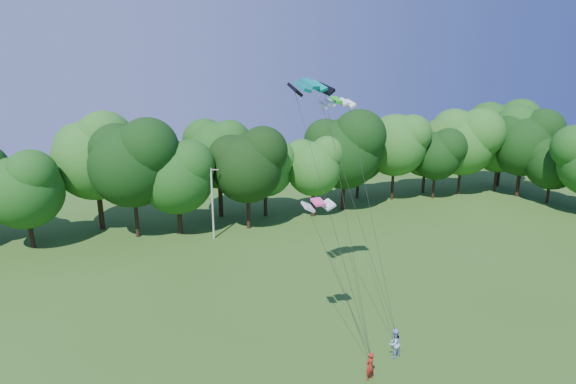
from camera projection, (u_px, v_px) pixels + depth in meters
name	position (u px, v px, depth m)	size (l,w,h in m)	color
utility_pole	(212.00, 203.00, 46.22)	(1.46, 0.58, 7.58)	#BABBB2
kite_flyer_left	(370.00, 366.00, 25.36)	(0.62, 0.41, 1.69)	#A81D15
kite_flyer_right	(394.00, 343.00, 27.34)	(0.92, 0.71, 1.89)	#A7BBE8
kite_teal	(310.00, 83.00, 28.56)	(3.24, 1.96, 0.69)	#04827A
kite_green	(336.00, 100.00, 30.20)	(2.54, 1.30, 0.47)	green
kite_pink	(318.00, 202.00, 25.60)	(1.91, 0.99, 0.30)	#FF469C
tree_back_center	(247.00, 162.00, 48.45)	(8.25, 8.25, 12.00)	#312113
tree_back_east	(427.00, 141.00, 63.31)	(8.26, 8.26, 12.02)	black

